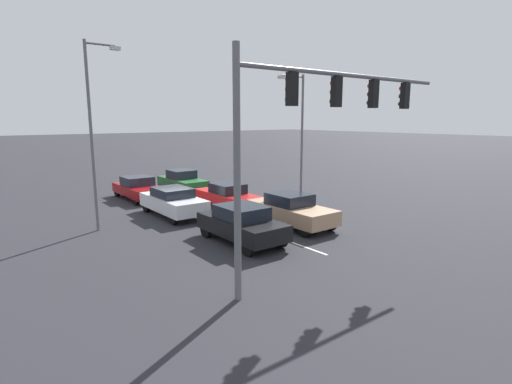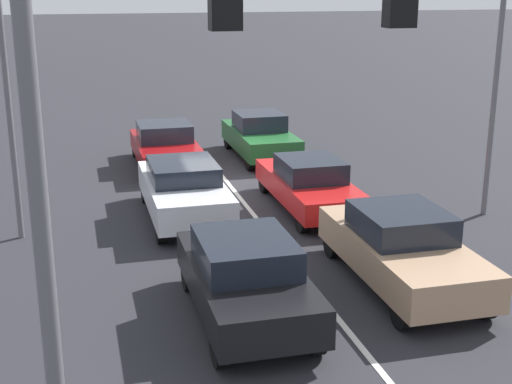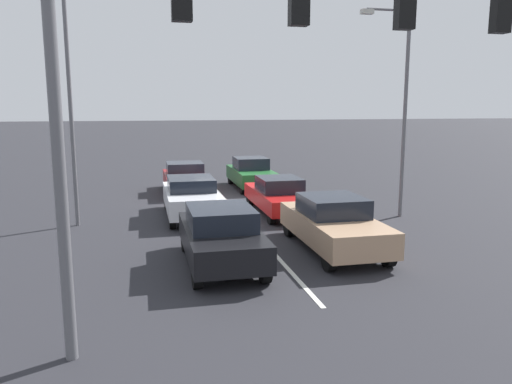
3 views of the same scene
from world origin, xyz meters
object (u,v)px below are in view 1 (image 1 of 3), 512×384
object	(u,v)px
car_red_leftlane_second	(227,195)
street_lamp_right_shoulder	(94,126)
car_darkgreen_leftlane_third	(182,181)
car_maroon_midlane_third	(138,188)
traffic_signal_gantry	(319,114)
car_tan_leftlane_front	(291,210)
car_black_midlane_front	(242,223)
street_lamp_left_shoulder	(299,130)
car_white_midlane_second	(173,201)

from	to	relation	value
car_red_leftlane_second	street_lamp_right_shoulder	distance (m)	8.34
car_red_leftlane_second	car_darkgreen_leftlane_third	size ratio (longest dim) A/B	1.06
car_red_leftlane_second	car_maroon_midlane_third	size ratio (longest dim) A/B	1.05
car_darkgreen_leftlane_third	car_maroon_midlane_third	xyz separation A→B (m)	(3.36, 0.51, -0.05)
car_red_leftlane_second	traffic_signal_gantry	bearing A→B (deg)	72.29
car_tan_leftlane_front	traffic_signal_gantry	xyz separation A→B (m)	(3.46, 4.99, 4.44)
car_tan_leftlane_front	car_black_midlane_front	bearing A→B (deg)	11.85
car_darkgreen_leftlane_third	street_lamp_right_shoulder	bearing A→B (deg)	40.70
car_tan_leftlane_front	street_lamp_left_shoulder	xyz separation A→B (m)	(-3.91, -3.60, 3.63)
car_darkgreen_leftlane_third	car_white_midlane_second	bearing A→B (deg)	58.86
car_black_midlane_front	car_darkgreen_leftlane_third	xyz separation A→B (m)	(-3.43, -11.95, -0.05)
car_tan_leftlane_front	car_red_leftlane_second	distance (m)	5.21
car_white_midlane_second	car_black_midlane_front	bearing A→B (deg)	91.78
car_white_midlane_second	car_maroon_midlane_third	world-z (taller)	car_white_midlane_second
car_red_leftlane_second	street_lamp_left_shoulder	bearing A→B (deg)	158.68
car_red_leftlane_second	car_darkgreen_leftlane_third	distance (m)	6.03
car_black_midlane_front	car_darkgreen_leftlane_third	distance (m)	12.43
street_lamp_left_shoulder	car_darkgreen_leftlane_third	bearing A→B (deg)	-62.97
car_tan_leftlane_front	car_black_midlane_front	size ratio (longest dim) A/B	1.10
car_red_leftlane_second	car_darkgreen_leftlane_third	bearing A→B (deg)	-92.12
car_red_leftlane_second	car_maroon_midlane_third	world-z (taller)	car_maroon_midlane_third
car_black_midlane_front	car_red_leftlane_second	world-z (taller)	car_black_midlane_front
car_black_midlane_front	car_tan_leftlane_front	bearing A→B (deg)	-168.15
traffic_signal_gantry	street_lamp_right_shoulder	world-z (taller)	street_lamp_right_shoulder
car_darkgreen_leftlane_third	street_lamp_right_shoulder	xyz separation A→B (m)	(7.49, 6.45, 4.01)
car_black_midlane_front	street_lamp_right_shoulder	distance (m)	7.91
street_lamp_right_shoulder	car_black_midlane_front	bearing A→B (deg)	126.46
car_maroon_midlane_third	car_tan_leftlane_front	bearing A→B (deg)	107.31
street_lamp_left_shoulder	traffic_signal_gantry	bearing A→B (deg)	49.36
car_tan_leftlane_front	car_red_leftlane_second	bearing A→B (deg)	-87.76
car_tan_leftlane_front	street_lamp_left_shoulder	size ratio (longest dim) A/B	0.61
car_maroon_midlane_third	traffic_signal_gantry	world-z (taller)	traffic_signal_gantry
car_red_leftlane_second	car_darkgreen_leftlane_third	xyz separation A→B (m)	(-0.22, -6.03, 0.06)
car_black_midlane_front	car_red_leftlane_second	bearing A→B (deg)	-118.41
car_tan_leftlane_front	traffic_signal_gantry	size ratio (longest dim) A/B	0.50
car_maroon_midlane_third	car_darkgreen_leftlane_third	bearing A→B (deg)	-171.44
street_lamp_right_shoulder	street_lamp_left_shoulder	bearing A→B (deg)	174.04
car_red_leftlane_second	car_maroon_midlane_third	xyz separation A→B (m)	(3.14, -5.52, 0.01)
car_red_leftlane_second	car_maroon_midlane_third	distance (m)	6.35
car_tan_leftlane_front	car_white_midlane_second	world-z (taller)	car_tan_leftlane_front
car_black_midlane_front	traffic_signal_gantry	distance (m)	6.14
traffic_signal_gantry	car_tan_leftlane_front	bearing A→B (deg)	-124.74
car_white_midlane_second	car_red_leftlane_second	world-z (taller)	car_white_midlane_second
car_tan_leftlane_front	car_maroon_midlane_third	distance (m)	11.24
car_white_midlane_second	street_lamp_left_shoulder	xyz separation A→B (m)	(-7.51, 1.66, 3.63)
car_black_midlane_front	car_maroon_midlane_third	xyz separation A→B (m)	(-0.06, -11.45, -0.09)
car_tan_leftlane_front	car_maroon_midlane_third	world-z (taller)	car_tan_leftlane_front
car_red_leftlane_second	street_lamp_right_shoulder	bearing A→B (deg)	3.29
car_tan_leftlane_front	car_maroon_midlane_third	size ratio (longest dim) A/B	1.05
car_white_midlane_second	car_darkgreen_leftlane_third	world-z (taller)	car_darkgreen_leftlane_third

